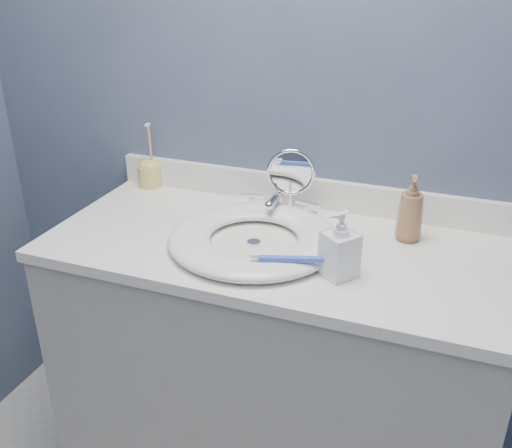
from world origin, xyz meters
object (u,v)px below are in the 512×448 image
at_px(soap_bottle_amber, 411,209).
at_px(toothbrush_holder, 149,172).
at_px(soap_bottle_clear, 340,244).
at_px(makeup_mirror, 291,180).

bearing_deg(soap_bottle_amber, toothbrush_holder, 166.85).
distance_m(soap_bottle_amber, soap_bottle_clear, 0.28).
bearing_deg(soap_bottle_clear, soap_bottle_amber, 100.81).
xyz_separation_m(makeup_mirror, soap_bottle_clear, (0.21, -0.28, -0.03)).
bearing_deg(soap_bottle_amber, soap_bottle_clear, -124.20).
bearing_deg(makeup_mirror, soap_bottle_clear, -67.21).
distance_m(soap_bottle_clear, toothbrush_holder, 0.79).
distance_m(makeup_mirror, soap_bottle_amber, 0.34).
bearing_deg(toothbrush_holder, makeup_mirror, -7.27).
distance_m(makeup_mirror, toothbrush_holder, 0.51).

